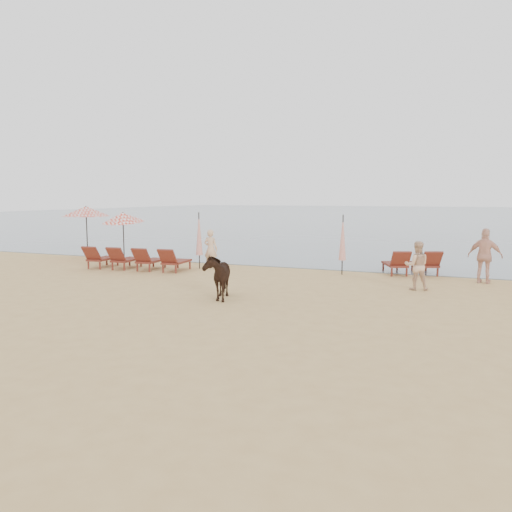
{
  "coord_description": "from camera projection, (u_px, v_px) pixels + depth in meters",
  "views": [
    {
      "loc": [
        6.29,
        -10.38,
        3.09
      ],
      "look_at": [
        0.0,
        5.0,
        1.1
      ],
      "focal_mm": 35.0,
      "sensor_mm": 36.0,
      "label": 1
    }
  ],
  "objects": [
    {
      "name": "lounger_cluster_left",
      "position": [
        136.0,
        259.0,
        21.08
      ],
      "size": [
        4.4,
        2.15,
        0.68
      ],
      "rotation": [
        0.0,
        0.0,
        0.08
      ],
      "color": "maroon",
      "rests_on": "ground"
    },
    {
      "name": "beachgoer_left",
      "position": [
        211.0,
        249.0,
        21.45
      ],
      "size": [
        0.62,
        0.41,
        1.69
      ],
      "primitive_type": "imported",
      "rotation": [
        0.0,
        0.0,
        3.16
      ],
      "color": "#D5AC85",
      "rests_on": "ground"
    },
    {
      "name": "umbrella_closed_right",
      "position": [
        343.0,
        238.0,
        19.62
      ],
      "size": [
        0.29,
        0.29,
        2.38
      ],
      "rotation": [
        0.0,
        0.0,
        -0.0
      ],
      "color": "black",
      "rests_on": "ground"
    },
    {
      "name": "lounger_cluster_right",
      "position": [
        412.0,
        263.0,
        19.72
      ],
      "size": [
        2.45,
        2.41,
        0.68
      ],
      "rotation": [
        0.0,
        0.0,
        0.38
      ],
      "color": "maroon",
      "rests_on": "ground"
    },
    {
      "name": "beachgoer_right_b",
      "position": [
        485.0,
        256.0,
        17.72
      ],
      "size": [
        1.23,
        0.7,
        1.97
      ],
      "primitive_type": "imported",
      "rotation": [
        0.0,
        0.0,
        2.94
      ],
      "color": "#DAA088",
      "rests_on": "ground"
    },
    {
      "name": "umbrella_open_left_b",
      "position": [
        123.0,
        217.0,
        23.28
      ],
      "size": [
        1.92,
        1.95,
        2.44
      ],
      "rotation": [
        0.0,
        0.0,
        -0.26
      ],
      "color": "black",
      "rests_on": "ground"
    },
    {
      "name": "cow",
      "position": [
        217.0,
        276.0,
        15.07
      ],
      "size": [
        1.33,
        1.82,
        1.4
      ],
      "primitive_type": "imported",
      "rotation": [
        0.0,
        0.0,
        0.39
      ],
      "color": "black",
      "rests_on": "ground"
    },
    {
      "name": "ground",
      "position": [
        179.0,
        323.0,
        12.27
      ],
      "size": [
        120.0,
        120.0,
        0.0
      ],
      "primitive_type": "plane",
      "color": "tan",
      "rests_on": "ground"
    },
    {
      "name": "beachgoer_right_a",
      "position": [
        417.0,
        266.0,
        16.51
      ],
      "size": [
        0.9,
        0.77,
        1.62
      ],
      "primitive_type": "imported",
      "rotation": [
        0.0,
        0.0,
        3.36
      ],
      "color": "tan",
      "rests_on": "ground"
    },
    {
      "name": "umbrella_closed_left",
      "position": [
        199.0,
        234.0,
        21.3
      ],
      "size": [
        0.29,
        0.29,
        2.42
      ],
      "rotation": [
        0.0,
        0.0,
        -0.04
      ],
      "color": "black",
      "rests_on": "ground"
    },
    {
      "name": "sea",
      "position": [
        421.0,
        214.0,
        85.8
      ],
      "size": [
        160.0,
        140.0,
        0.06
      ],
      "primitive_type": "cube",
      "color": "#51606B",
      "rests_on": "ground"
    },
    {
      "name": "umbrella_open_left_a",
      "position": [
        86.0,
        211.0,
        24.76
      ],
      "size": [
        2.3,
        2.3,
        2.62
      ],
      "rotation": [
        0.0,
        0.0,
        -0.26
      ],
      "color": "black",
      "rests_on": "ground"
    }
  ]
}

